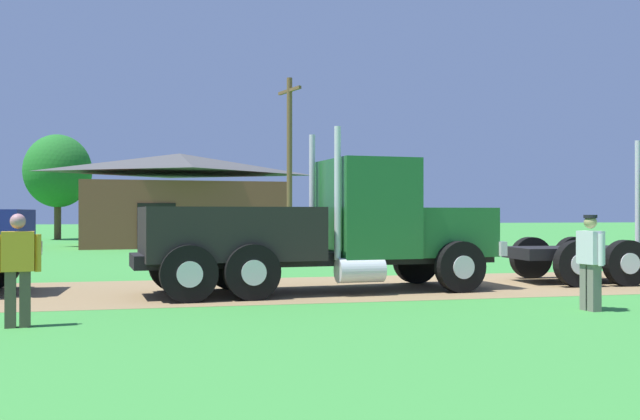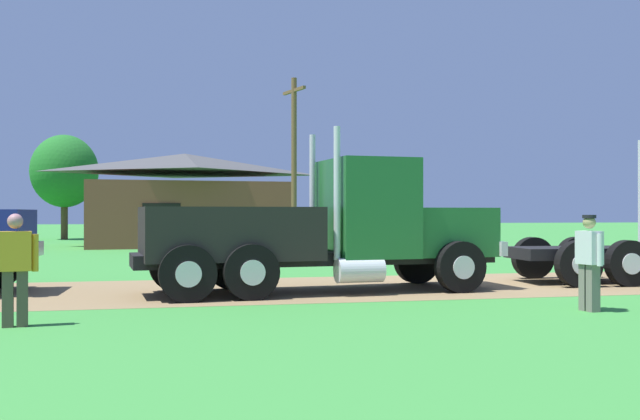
# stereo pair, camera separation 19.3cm
# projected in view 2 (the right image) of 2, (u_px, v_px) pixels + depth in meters

# --- Properties ---
(ground_plane) EXTENTS (200.00, 200.00, 0.00)m
(ground_plane) POSITION_uv_depth(u_px,v_px,m) (450.00, 285.00, 17.62)
(ground_plane) COLOR #398B38
(dirt_track) EXTENTS (120.00, 5.63, 0.01)m
(dirt_track) POSITION_uv_depth(u_px,v_px,m) (450.00, 285.00, 17.62)
(dirt_track) COLOR olive
(dirt_track) RESTS_ON ground_plane
(truck_foreground_white) EXTENTS (8.20, 3.12, 3.54)m
(truck_foreground_white) POSITION_uv_depth(u_px,v_px,m) (324.00, 231.00, 16.19)
(truck_foreground_white) COLOR black
(truck_foreground_white) RESTS_ON ground_plane
(visitor_standing_near) EXTENTS (0.31, 0.65, 1.70)m
(visitor_standing_near) POSITION_uv_depth(u_px,v_px,m) (589.00, 258.00, 12.96)
(visitor_standing_near) COLOR silver
(visitor_standing_near) RESTS_ON ground_plane
(visitor_by_barrel) EXTENTS (0.66, 0.32, 1.72)m
(visitor_by_barrel) POSITION_uv_depth(u_px,v_px,m) (15.00, 265.00, 11.19)
(visitor_by_barrel) COLOR gold
(visitor_by_barrel) RESTS_ON ground_plane
(shed_building) EXTENTS (11.18, 8.56, 4.89)m
(shed_building) POSITION_uv_depth(u_px,v_px,m) (185.00, 201.00, 39.27)
(shed_building) COLOR brown
(shed_building) RESTS_ON ground_plane
(utility_pole_far) EXTENTS (0.72, 2.16, 8.12)m
(utility_pole_far) POSITION_uv_depth(u_px,v_px,m) (294.00, 158.00, 34.82)
(utility_pole_far) COLOR brown
(utility_pole_far) RESTS_ON ground_plane
(tree_mid) EXTENTS (4.29, 4.29, 6.80)m
(tree_mid) POSITION_uv_depth(u_px,v_px,m) (64.00, 171.00, 47.83)
(tree_mid) COLOR #513823
(tree_mid) RESTS_ON ground_plane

